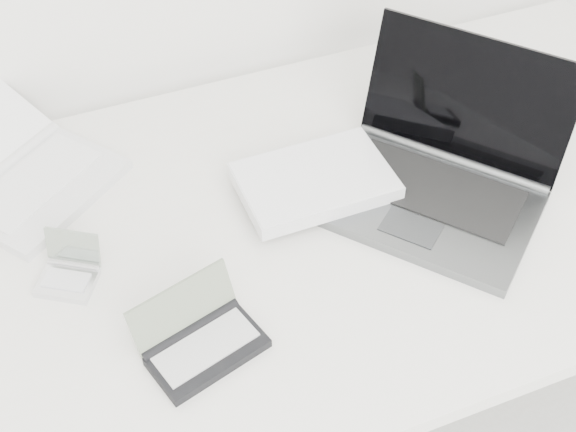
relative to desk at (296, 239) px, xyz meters
name	(u,v)px	position (x,y,z in m)	size (l,w,h in m)	color
desk	(296,239)	(0.00, 0.00, 0.00)	(1.60, 0.80, 0.73)	white
laptop_large	(399,176)	(0.18, 0.00, 0.08)	(0.53, 0.46, 0.23)	#5D6062
netbook_open_white	(21,174)	(-0.40, 0.25, 0.07)	(0.39, 0.41, 0.09)	silver
pda_silver	(69,272)	(-0.36, 0.01, 0.06)	(0.11, 0.11, 0.07)	silver
palmtop_charcoal	(201,340)	(-0.22, -0.18, 0.06)	(0.19, 0.16, 0.09)	black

